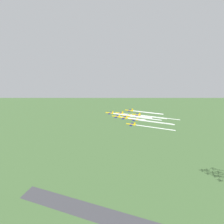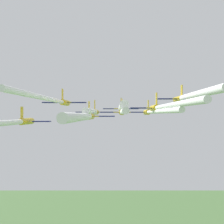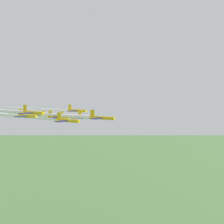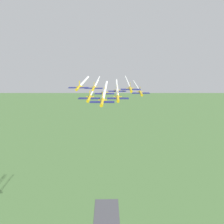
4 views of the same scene
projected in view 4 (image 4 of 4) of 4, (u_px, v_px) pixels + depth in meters
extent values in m
cylinder|color=gold|center=(102.00, 102.00, 86.05)|extent=(4.72, 10.23, 1.27)
cube|color=navy|center=(102.00, 102.00, 86.72)|extent=(10.08, 5.90, 0.21)
cube|color=gold|center=(103.00, 96.00, 89.71)|extent=(0.78, 1.80, 2.54)
cube|color=gold|center=(103.00, 100.00, 90.16)|extent=(3.91, 2.45, 0.14)
cylinder|color=gold|center=(118.00, 99.00, 96.71)|extent=(4.72, 10.23, 1.27)
cube|color=navy|center=(118.00, 98.00, 97.38)|extent=(10.08, 5.90, 0.21)
cube|color=gold|center=(118.00, 93.00, 100.38)|extent=(0.78, 1.80, 2.54)
cube|color=gold|center=(118.00, 97.00, 100.82)|extent=(3.91, 2.45, 0.14)
cylinder|color=gold|center=(89.00, 99.00, 96.83)|extent=(4.72, 10.23, 1.27)
cube|color=navy|center=(89.00, 98.00, 97.50)|extent=(10.08, 5.90, 0.21)
cube|color=gold|center=(90.00, 93.00, 100.50)|extent=(0.78, 1.80, 2.54)
cube|color=gold|center=(90.00, 97.00, 100.94)|extent=(3.91, 2.45, 0.14)
cylinder|color=gold|center=(131.00, 90.00, 106.52)|extent=(4.72, 10.23, 1.27)
cube|color=navy|center=(130.00, 89.00, 107.19)|extent=(10.08, 5.90, 0.21)
cube|color=gold|center=(130.00, 85.00, 110.19)|extent=(0.78, 1.80, 2.54)
cube|color=gold|center=(130.00, 88.00, 110.63)|extent=(3.91, 2.45, 0.14)
cylinder|color=gold|center=(104.00, 94.00, 107.25)|extent=(4.72, 10.23, 1.27)
cube|color=navy|center=(105.00, 94.00, 107.91)|extent=(10.08, 5.90, 0.21)
cube|color=gold|center=(105.00, 89.00, 110.91)|extent=(0.78, 1.80, 2.54)
cube|color=gold|center=(105.00, 92.00, 111.35)|extent=(3.91, 2.45, 0.14)
cylinder|color=gold|center=(78.00, 88.00, 106.53)|extent=(4.72, 10.23, 1.27)
cube|color=navy|center=(78.00, 88.00, 107.19)|extent=(10.08, 5.90, 0.21)
cube|color=gold|center=(79.00, 83.00, 110.19)|extent=(0.78, 1.80, 2.54)
cube|color=gold|center=(80.00, 86.00, 110.63)|extent=(3.91, 2.45, 0.14)
cylinder|color=gold|center=(141.00, 93.00, 118.05)|extent=(4.72, 10.23, 1.27)
cube|color=navy|center=(141.00, 93.00, 118.72)|extent=(10.08, 5.90, 0.21)
cube|color=gold|center=(140.00, 89.00, 121.71)|extent=(0.78, 1.80, 2.54)
cube|color=gold|center=(140.00, 92.00, 122.16)|extent=(3.91, 2.45, 0.14)
cylinder|color=gold|center=(117.00, 91.00, 117.88)|extent=(4.72, 10.23, 1.27)
cube|color=navy|center=(117.00, 91.00, 118.54)|extent=(10.08, 5.90, 0.21)
cube|color=gold|center=(117.00, 87.00, 121.54)|extent=(0.78, 1.80, 2.54)
cube|color=gold|center=(117.00, 90.00, 121.99)|extent=(3.91, 2.45, 0.14)
cylinder|color=gold|center=(93.00, 88.00, 117.54)|extent=(4.72, 10.23, 1.27)
cube|color=navy|center=(94.00, 88.00, 118.20)|extent=(10.08, 5.90, 0.21)
cube|color=gold|center=(94.00, 84.00, 121.20)|extent=(0.78, 1.80, 2.54)
cube|color=gold|center=(94.00, 87.00, 121.64)|extent=(3.91, 2.45, 0.14)
cylinder|color=white|center=(105.00, 89.00, 114.00)|extent=(17.48, 45.48, 1.39)
cylinder|color=white|center=(117.00, 90.00, 116.39)|extent=(11.52, 29.21, 1.25)
cylinder|color=white|center=(95.00, 87.00, 127.31)|extent=(18.68, 50.23, 0.77)
cylinder|color=white|center=(127.00, 81.00, 134.98)|extent=(17.27, 46.28, 0.79)
cylinder|color=white|center=(106.00, 86.00, 129.87)|extent=(13.35, 34.90, 0.99)
cylinder|color=white|center=(85.00, 81.00, 129.43)|extent=(13.78, 35.53, 1.23)
cylinder|color=white|center=(136.00, 86.00, 142.96)|extent=(14.88, 39.35, 0.91)
cylinder|color=white|center=(117.00, 84.00, 142.16)|extent=(14.69, 38.22, 1.17)
cylinder|color=white|center=(97.00, 81.00, 144.37)|extent=(16.08, 43.08, 0.73)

